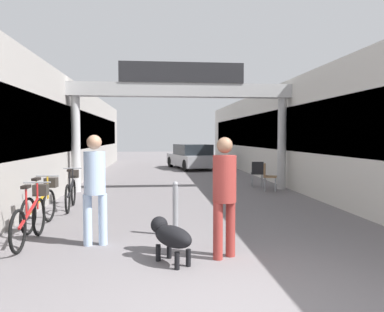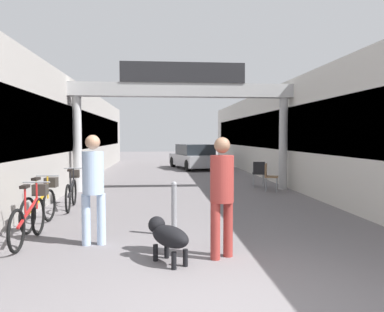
{
  "view_description": "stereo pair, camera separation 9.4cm",
  "coord_description": "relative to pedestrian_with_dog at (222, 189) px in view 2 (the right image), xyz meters",
  "views": [
    {
      "loc": [
        -0.86,
        -3.49,
        1.76
      ],
      "look_at": [
        0.0,
        5.2,
        1.3
      ],
      "focal_mm": 35.0,
      "sensor_mm": 36.0,
      "label": 1
    },
    {
      "loc": [
        -0.77,
        -3.5,
        1.76
      ],
      "look_at": [
        0.0,
        5.2,
        1.3
      ],
      "focal_mm": 35.0,
      "sensor_mm": 36.0,
      "label": 2
    }
  ],
  "objects": [
    {
      "name": "pedestrian_with_dog",
      "position": [
        0.0,
        0.0,
        0.0
      ],
      "size": [
        0.47,
        0.47,
        1.75
      ],
      "color": "#99332D",
      "rests_on": "ground_plane"
    },
    {
      "name": "storefront_right",
      "position": [
        4.96,
        9.22,
        0.82
      ],
      "size": [
        3.0,
        26.0,
        3.65
      ],
      "color": "beige",
      "rests_on": "ground_plane"
    },
    {
      "name": "dog_on_leash",
      "position": [
        -0.79,
        -0.13,
        -0.62
      ],
      "size": [
        0.69,
        0.84,
        0.6
      ],
      "color": "black",
      "rests_on": "ground_plane"
    },
    {
      "name": "bicycle_orange_third",
      "position": [
        -3.2,
        2.22,
        -0.57
      ],
      "size": [
        0.46,
        1.69,
        0.98
      ],
      "color": "black",
      "rests_on": "ground_plane"
    },
    {
      "name": "cafe_chair_wood_nearer",
      "position": [
        2.61,
        6.37,
        -0.46
      ],
      "size": [
        0.52,
        0.52,
        0.89
      ],
      "color": "gray",
      "rests_on": "ground_plane"
    },
    {
      "name": "storefront_left",
      "position": [
        -5.22,
        9.22,
        0.82
      ],
      "size": [
        3.0,
        26.0,
        3.65
      ],
      "color": "#9E9993",
      "rests_on": "ground_plane"
    },
    {
      "name": "bollard_post_metal",
      "position": [
        -0.64,
        1.29,
        -0.51
      ],
      "size": [
        0.1,
        0.1,
        0.97
      ],
      "color": "gray",
      "rests_on": "ground_plane"
    },
    {
      "name": "cafe_chair_black_farther",
      "position": [
        2.53,
        7.33,
        -0.46
      ],
      "size": [
        0.47,
        0.47,
        0.89
      ],
      "color": "gray",
      "rests_on": "ground_plane"
    },
    {
      "name": "parked_car_silver",
      "position": [
        1.01,
        14.92,
        -0.36
      ],
      "size": [
        2.59,
        4.29,
        1.33
      ],
      "color": "#99999E",
      "rests_on": "ground_plane"
    },
    {
      "name": "bicycle_red_second",
      "position": [
        -3.04,
        1.12,
        -0.57
      ],
      "size": [
        0.46,
        1.69,
        0.98
      ],
      "color": "black",
      "rests_on": "ground_plane"
    },
    {
      "name": "bicycle_black_farthest",
      "position": [
        -3.03,
        4.04,
        -0.57
      ],
      "size": [
        0.46,
        1.69,
        0.98
      ],
      "color": "black",
      "rests_on": "ground_plane"
    },
    {
      "name": "pedestrian_companion",
      "position": [
        -1.96,
        0.83,
        0.02
      ],
      "size": [
        0.39,
        0.37,
        1.78
      ],
      "color": "#A5BFE0",
      "rests_on": "ground_plane"
    },
    {
      "name": "arcade_sign_gateway",
      "position": [
        -0.13,
        6.81,
        1.92
      ],
      "size": [
        7.4,
        0.47,
        4.1
      ],
      "color": "#B2B2B2",
      "rests_on": "ground_plane"
    }
  ]
}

